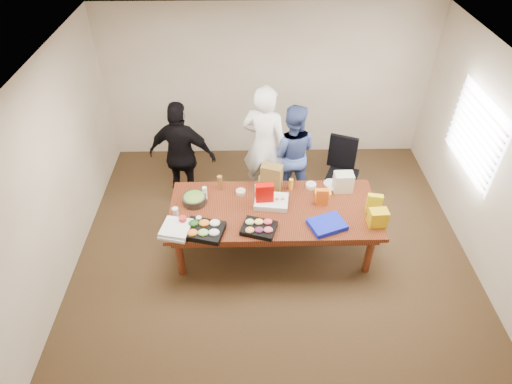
{
  "coord_description": "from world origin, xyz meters",
  "views": [
    {
      "loc": [
        -0.33,
        -4.33,
        4.63
      ],
      "look_at": [
        -0.24,
        0.1,
        0.96
      ],
      "focal_mm": 30.51,
      "sensor_mm": 36.0,
      "label": 1
    }
  ],
  "objects_px": {
    "conference_table": "(273,229)",
    "salad_bowl": "(194,199)",
    "person_center": "(265,146)",
    "person_right": "(292,153)",
    "office_chair": "(342,174)",
    "sheet_cake": "(271,202)"
  },
  "relations": [
    {
      "from": "conference_table",
      "to": "person_center",
      "type": "distance_m",
      "value": 1.32
    },
    {
      "from": "person_right",
      "to": "salad_bowl",
      "type": "height_order",
      "value": "person_right"
    },
    {
      "from": "sheet_cake",
      "to": "salad_bowl",
      "type": "xyz_separation_m",
      "value": [
        -1.04,
        0.05,
        0.01
      ]
    },
    {
      "from": "office_chair",
      "to": "salad_bowl",
      "type": "distance_m",
      "value": 2.4
    },
    {
      "from": "conference_table",
      "to": "salad_bowl",
      "type": "bearing_deg",
      "value": 172.08
    },
    {
      "from": "conference_table",
      "to": "person_center",
      "type": "xyz_separation_m",
      "value": [
        -0.09,
        1.17,
        0.61
      ]
    },
    {
      "from": "person_right",
      "to": "salad_bowl",
      "type": "xyz_separation_m",
      "value": [
        -1.41,
        -1.06,
        -0.01
      ]
    },
    {
      "from": "office_chair",
      "to": "sheet_cake",
      "type": "height_order",
      "value": "office_chair"
    },
    {
      "from": "office_chair",
      "to": "salad_bowl",
      "type": "xyz_separation_m",
      "value": [
        -2.2,
        -0.9,
        0.28
      ]
    },
    {
      "from": "conference_table",
      "to": "office_chair",
      "type": "xyz_separation_m",
      "value": [
        1.13,
        1.05,
        0.14
      ]
    },
    {
      "from": "person_center",
      "to": "sheet_cake",
      "type": "height_order",
      "value": "person_center"
    },
    {
      "from": "person_center",
      "to": "conference_table",
      "type": "bearing_deg",
      "value": 115.73
    },
    {
      "from": "office_chair",
      "to": "sheet_cake",
      "type": "xyz_separation_m",
      "value": [
        -1.16,
        -0.95,
        0.27
      ]
    },
    {
      "from": "conference_table",
      "to": "sheet_cake",
      "type": "xyz_separation_m",
      "value": [
        -0.03,
        0.1,
        0.41
      ]
    },
    {
      "from": "conference_table",
      "to": "office_chair",
      "type": "height_order",
      "value": "office_chair"
    },
    {
      "from": "salad_bowl",
      "to": "sheet_cake",
      "type": "bearing_deg",
      "value": -2.67
    },
    {
      "from": "office_chair",
      "to": "salad_bowl",
      "type": "bearing_deg",
      "value": -135.23
    },
    {
      "from": "conference_table",
      "to": "person_right",
      "type": "xyz_separation_m",
      "value": [
        0.33,
        1.21,
        0.44
      ]
    },
    {
      "from": "conference_table",
      "to": "person_right",
      "type": "height_order",
      "value": "person_right"
    },
    {
      "from": "office_chair",
      "to": "sheet_cake",
      "type": "bearing_deg",
      "value": -118.21
    },
    {
      "from": "person_center",
      "to": "sheet_cake",
      "type": "xyz_separation_m",
      "value": [
        0.06,
        -1.07,
        -0.19
      ]
    },
    {
      "from": "office_chair",
      "to": "conference_table",
      "type": "bearing_deg",
      "value": -114.58
    }
  ]
}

